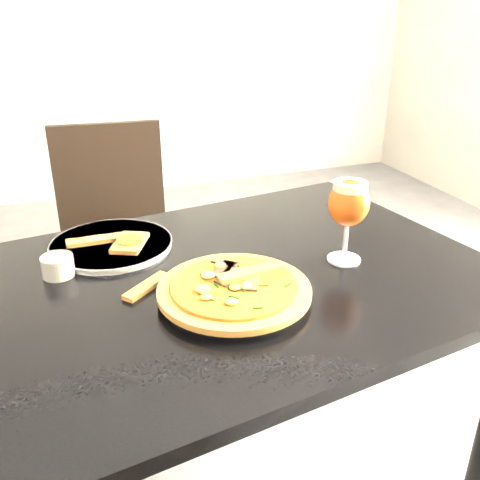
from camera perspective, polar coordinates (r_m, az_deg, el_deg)
name	(u,v)px	position (r m, az deg, el deg)	size (l,w,h in m)	color
dining_table	(214,314)	(1.18, -2.74, -7.86)	(1.30, 0.96, 0.75)	black
chair_far	(116,240)	(1.98, -13.07, 0.01)	(0.44, 0.44, 0.89)	black
plate_main	(236,294)	(1.06, -0.47, -5.82)	(0.27, 0.27, 0.01)	silver
pizza	(235,288)	(1.04, -0.57, -5.15)	(0.30, 0.30, 0.03)	#965224
plate_second	(111,245)	(1.29, -13.55, -0.50)	(0.28, 0.28, 0.01)	silver
crust_scraps	(118,242)	(1.27, -12.87, -0.16)	(0.19, 0.12, 0.02)	#965224
loose_crust	(147,286)	(1.11, -9.90, -4.87)	(0.12, 0.03, 0.01)	#965224
sauce_cup	(58,265)	(1.19, -18.88, -2.56)	(0.07, 0.07, 0.04)	#B6B1A3
beer_glass	(349,204)	(1.17, 11.53, 3.81)	(0.09, 0.09, 0.19)	silver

